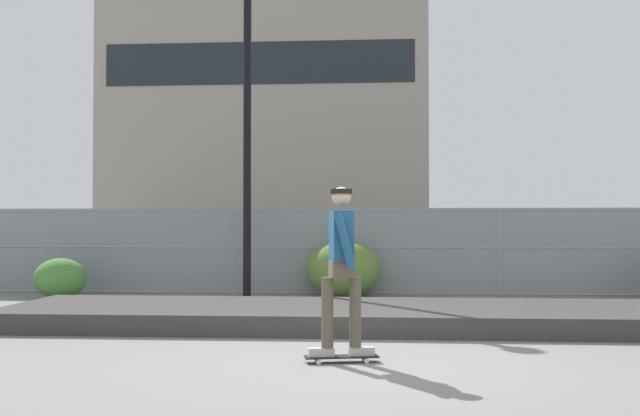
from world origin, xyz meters
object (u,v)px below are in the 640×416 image
(street_lamp, at_px, (247,81))
(parked_car_mid, at_px, (501,252))
(shrub_left, at_px, (60,278))
(skater, at_px, (341,259))
(parked_car_near, at_px, (264,251))
(shrub_center, at_px, (343,269))
(skateboard, at_px, (341,357))

(street_lamp, distance_m, parked_car_mid, 7.57)
(parked_car_mid, distance_m, shrub_left, 10.15)
(skater, bearing_deg, parked_car_near, 102.99)
(skater, xyz_separation_m, shrub_center, (-0.29, 7.20, -0.54))
(parked_car_mid, bearing_deg, parked_car_near, 179.34)
(skater, bearing_deg, shrub_left, 132.25)
(skateboard, xyz_separation_m, street_lamp, (-2.21, 6.77, 4.34))
(street_lamp, bearing_deg, shrub_left, -177.51)
(skater, bearing_deg, shrub_center, 92.32)
(skater, distance_m, shrub_left, 8.95)
(parked_car_near, bearing_deg, shrub_center, -56.92)
(skateboard, bearing_deg, parked_car_mid, 71.82)
(parked_car_mid, height_order, shrub_left, parked_car_mid)
(skater, xyz_separation_m, street_lamp, (-2.21, 6.77, 3.28))
(skater, xyz_separation_m, parked_car_near, (-2.41, 10.45, -0.28))
(skater, distance_m, parked_car_mid, 10.93)
(skateboard, xyz_separation_m, shrub_center, (-0.29, 7.20, 0.53))
(skater, bearing_deg, parked_car_mid, 71.82)
(shrub_left, bearing_deg, parked_car_mid, 21.86)
(street_lamp, bearing_deg, skater, -71.91)
(shrub_left, bearing_deg, shrub_center, 5.90)
(shrub_center, bearing_deg, shrub_left, -174.10)
(shrub_left, xyz_separation_m, shrub_center, (5.71, 0.59, 0.17))
(street_lamp, distance_m, shrub_left, 5.50)
(skateboard, relative_size, parked_car_mid, 0.19)
(parked_car_near, bearing_deg, skater, -77.01)
(parked_car_near, height_order, shrub_center, parked_car_near)
(skateboard, height_order, parked_car_mid, parked_car_mid)
(parked_car_mid, xyz_separation_m, shrub_center, (-3.70, -3.19, -0.26))
(parked_car_mid, bearing_deg, shrub_left, -158.14)
(skater, distance_m, shrub_center, 7.22)
(shrub_left, distance_m, shrub_center, 5.74)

